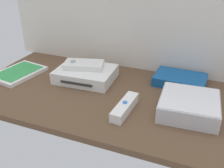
% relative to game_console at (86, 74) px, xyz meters
% --- Properties ---
extents(ground_plane, '(1.00, 0.48, 0.02)m').
position_rel_game_console_xyz_m(ground_plane, '(0.13, -0.07, -0.03)').
color(ground_plane, brown).
rests_on(ground_plane, ground).
extents(game_console, '(0.22, 0.17, 0.04)m').
position_rel_game_console_xyz_m(game_console, '(0.00, 0.00, 0.00)').
color(game_console, white).
rests_on(game_console, ground_plane).
extents(mini_computer, '(0.18, 0.18, 0.05)m').
position_rel_game_console_xyz_m(mini_computer, '(0.39, -0.09, 0.00)').
color(mini_computer, silver).
rests_on(mini_computer, ground_plane).
extents(game_case, '(0.16, 0.21, 0.02)m').
position_rel_game_console_xyz_m(game_case, '(-0.26, -0.06, -0.01)').
color(game_case, white).
rests_on(game_case, ground_plane).
extents(network_router, '(0.18, 0.13, 0.03)m').
position_rel_game_console_xyz_m(network_router, '(0.33, 0.09, -0.00)').
color(network_router, '#145193').
rests_on(network_router, ground_plane).
extents(remote_wand, '(0.04, 0.15, 0.03)m').
position_rel_game_console_xyz_m(remote_wand, '(0.21, -0.15, -0.01)').
color(remote_wand, white).
rests_on(remote_wand, ground_plane).
extents(remote_classic_pad, '(0.16, 0.12, 0.02)m').
position_rel_game_console_xyz_m(remote_classic_pad, '(-0.01, 0.01, 0.03)').
color(remote_classic_pad, white).
rests_on(remote_classic_pad, game_console).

